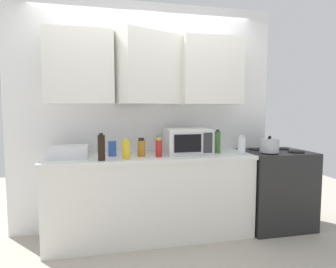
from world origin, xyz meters
name	(u,v)px	position (x,y,z in m)	size (l,w,h in m)	color
wall_back_with_cabinets	(148,93)	(0.00, -0.07, 1.57)	(3.06, 0.58, 2.60)	white
counter_run	(151,196)	(0.00, -0.30, 0.45)	(2.19, 0.63, 0.90)	white
stove_range	(274,188)	(1.48, -0.32, 0.45)	(0.76, 0.64, 0.91)	black
kettle	(269,146)	(1.31, -0.46, 0.99)	(0.21, 0.21, 0.19)	#B2B2B7
microwave	(187,141)	(0.40, -0.30, 1.04)	(0.48, 0.37, 0.28)	silver
dish_rack	(69,152)	(-0.84, -0.30, 0.96)	(0.38, 0.30, 0.12)	silver
bottle_red_sauce	(159,148)	(0.06, -0.43, 0.99)	(0.07, 0.07, 0.20)	red
bottle_clear_tall	(242,146)	(0.96, -0.48, 1.00)	(0.08, 0.08, 0.21)	silver
bottle_yellow_mustard	(126,150)	(-0.28, -0.49, 0.99)	(0.08, 0.08, 0.20)	gold
bottle_soy_dark	(101,147)	(-0.52, -0.51, 1.03)	(0.07, 0.07, 0.26)	black
bottle_amber_vinegar	(141,148)	(-0.11, -0.37, 0.99)	(0.08, 0.08, 0.19)	#AD701E
bottle_green_oil	(218,142)	(0.76, -0.30, 1.02)	(0.06, 0.06, 0.26)	#386B2D
bottle_blue_cleaner	(112,148)	(-0.41, -0.26, 0.99)	(0.08, 0.08, 0.18)	#2D56B7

